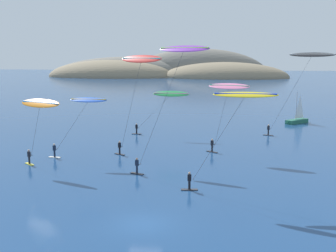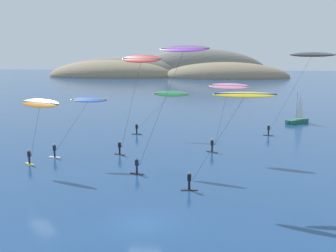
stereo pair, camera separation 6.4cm
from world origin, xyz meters
name	(u,v)px [view 1 (the left image)]	position (x,y,z in m)	size (l,w,h in m)	color
ground_plane	(143,224)	(0.00, 0.00, 0.00)	(600.00, 600.00, 0.00)	navy
headland_island	(164,77)	(-26.09, 203.54, 0.00)	(131.59, 45.78, 30.89)	#84755B
sailboat_near	(296,120)	(18.84, 48.02, 0.64)	(5.02, 4.75, 5.70)	#23664C
kitesurfer_green	(168,97)	(-2.42, 33.84, 5.89)	(9.03, 1.66, 6.83)	#2D2D33
kitesurfer_yellow	(240,103)	(7.09, 8.13, 8.04)	(8.35, 1.20, 9.05)	#2D2D33
kitesurfer_purple	(179,61)	(1.49, 10.79, 11.55)	(8.38, 4.18, 13.09)	#2D2D33
kitesurfer_red	(139,67)	(-4.01, 19.81, 10.80)	(6.49, 3.18, 12.20)	#2D2D33
kitesurfer_orange	(39,108)	(-13.92, 14.19, 6.55)	(5.59, 3.30, 7.53)	yellow
kitesurfer_pink	(228,91)	(6.22, 22.97, 7.81)	(5.37, 3.14, 8.79)	#2D2D33
kitesurfer_black	(309,60)	(17.74, 33.75, 11.43)	(9.37, 4.50, 12.54)	#2D2D33
kitesurfer_blue	(85,106)	(-10.22, 18.25, 6.29)	(7.47, 1.23, 7.33)	silver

